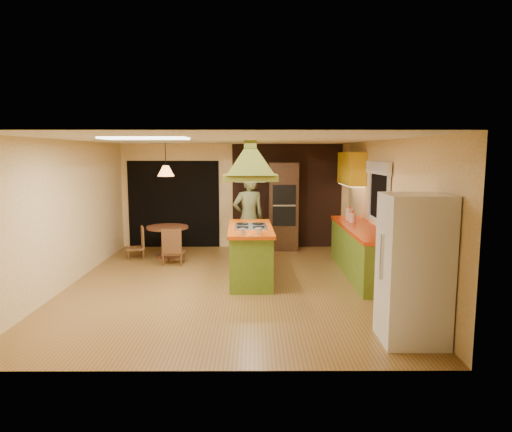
{
  "coord_description": "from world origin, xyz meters",
  "views": [
    {
      "loc": [
        0.46,
        -7.78,
        2.27
      ],
      "look_at": [
        0.49,
        0.39,
        1.15
      ],
      "focal_mm": 32.0,
      "sensor_mm": 36.0,
      "label": 1
    }
  ],
  "objects_px": {
    "kitchen_island": "(250,253)",
    "wall_oven": "(283,206)",
    "dining_table": "(168,236)",
    "man": "(249,218)",
    "canister_large": "(350,215)",
    "refrigerator": "(413,269)"
  },
  "relations": [
    {
      "from": "man",
      "to": "wall_oven",
      "type": "relative_size",
      "value": 0.9
    },
    {
      "from": "dining_table",
      "to": "wall_oven",
      "type": "bearing_deg",
      "value": 17.9
    },
    {
      "from": "refrigerator",
      "to": "wall_oven",
      "type": "xyz_separation_m",
      "value": [
        -1.21,
        5.43,
        0.13
      ]
    },
    {
      "from": "wall_oven",
      "to": "canister_large",
      "type": "bearing_deg",
      "value": -50.0
    },
    {
      "from": "wall_oven",
      "to": "refrigerator",
      "type": "bearing_deg",
      "value": -76.25
    },
    {
      "from": "wall_oven",
      "to": "man",
      "type": "bearing_deg",
      "value": -120.09
    },
    {
      "from": "kitchen_island",
      "to": "man",
      "type": "relative_size",
      "value": 1.05
    },
    {
      "from": "man",
      "to": "wall_oven",
      "type": "height_order",
      "value": "wall_oven"
    },
    {
      "from": "kitchen_island",
      "to": "refrigerator",
      "type": "bearing_deg",
      "value": -56.06
    },
    {
      "from": "man",
      "to": "canister_large",
      "type": "height_order",
      "value": "man"
    },
    {
      "from": "man",
      "to": "dining_table",
      "type": "bearing_deg",
      "value": -35.91
    },
    {
      "from": "kitchen_island",
      "to": "man",
      "type": "xyz_separation_m",
      "value": [
        -0.05,
        1.32,
        0.44
      ]
    },
    {
      "from": "kitchen_island",
      "to": "man",
      "type": "bearing_deg",
      "value": 90.64
    },
    {
      "from": "refrigerator",
      "to": "man",
      "type": "bearing_deg",
      "value": 116.77
    },
    {
      "from": "dining_table",
      "to": "canister_large",
      "type": "bearing_deg",
      "value": -10.5
    },
    {
      "from": "dining_table",
      "to": "canister_large",
      "type": "relative_size",
      "value": 3.83
    },
    {
      "from": "kitchen_island",
      "to": "wall_oven",
      "type": "distance_m",
      "value": 2.82
    },
    {
      "from": "man",
      "to": "canister_large",
      "type": "relative_size",
      "value": 7.84
    },
    {
      "from": "wall_oven",
      "to": "canister_large",
      "type": "xyz_separation_m",
      "value": [
        1.25,
        -1.56,
        0.0
      ]
    },
    {
      "from": "man",
      "to": "refrigerator",
      "type": "relative_size",
      "value": 1.04
    },
    {
      "from": "kitchen_island",
      "to": "dining_table",
      "type": "distance_m",
      "value": 2.59
    },
    {
      "from": "dining_table",
      "to": "refrigerator",
      "type": "bearing_deg",
      "value": -50.23
    }
  ]
}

